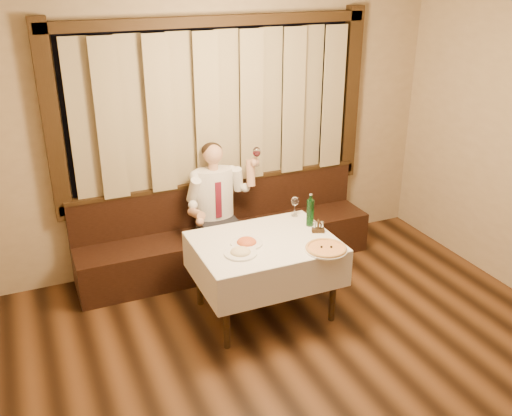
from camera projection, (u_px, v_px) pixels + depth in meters
name	position (u px, v px, depth m)	size (l,w,h in m)	color
room	(305.00, 192.00, 4.24)	(5.01, 6.01, 2.81)	black
banquette	(226.00, 238.00, 6.19)	(3.20, 0.61, 0.94)	black
dining_table	(265.00, 251.00, 5.19)	(1.27, 0.97, 0.76)	black
pizza	(326.00, 249.00, 4.97)	(0.38, 0.38, 0.04)	white
pasta_red	(247.00, 240.00, 5.07)	(0.29, 0.29, 0.10)	white
pasta_cream	(240.00, 250.00, 4.90)	(0.29, 0.29, 0.10)	white
green_bottle	(310.00, 212.00, 5.40)	(0.07, 0.07, 0.32)	#0E4116
table_wine_glass	(295.00, 202.00, 5.59)	(0.08, 0.08, 0.21)	white
cruet_caddy	(318.00, 228.00, 5.30)	(0.13, 0.10, 0.13)	black
seated_man	(217.00, 200.00, 5.87)	(0.77, 0.57, 1.40)	black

